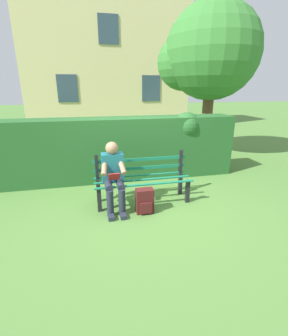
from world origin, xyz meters
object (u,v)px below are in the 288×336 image
object	(u,v)px
park_bench	(142,179)
person_seated	(113,174)
backpack	(145,201)
tree	(207,55)

from	to	relation	value
park_bench	person_seated	size ratio (longest dim) A/B	1.51
park_bench	person_seated	bearing A→B (deg)	18.23
person_seated	backpack	bearing A→B (deg)	148.50
park_bench	person_seated	world-z (taller)	person_seated
person_seated	tree	distance (m)	4.96
park_bench	backpack	bearing A→B (deg)	83.49
person_seated	tree	world-z (taller)	tree
park_bench	backpack	world-z (taller)	park_bench
tree	backpack	bearing A→B (deg)	52.36
park_bench	backpack	xyz separation A→B (m)	(0.06, 0.48, -0.23)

